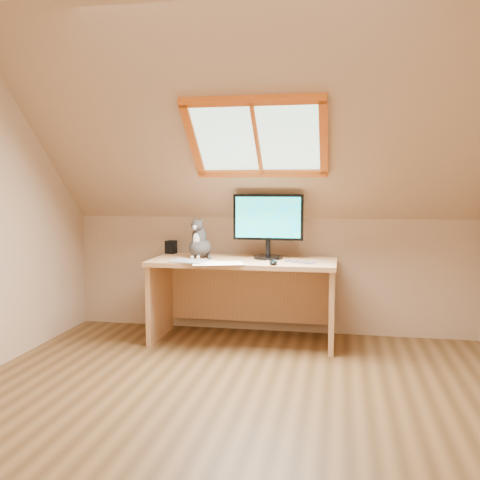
# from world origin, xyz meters

# --- Properties ---
(ground) EXTENTS (3.50, 3.50, 0.00)m
(ground) POSITION_xyz_m (0.00, 0.00, 0.00)
(ground) COLOR brown
(ground) RESTS_ON ground
(room_shell) EXTENTS (3.52, 3.52, 2.41)m
(room_shell) POSITION_xyz_m (0.00, -0.09, 1.43)
(room_shell) COLOR tan
(room_shell) RESTS_ON ground
(desk) EXTENTS (1.49, 0.65, 0.68)m
(desk) POSITION_xyz_m (-0.16, 1.45, 0.47)
(desk) COLOR tan
(desk) RESTS_ON ground
(monitor) EXTENTS (0.57, 0.24, 0.53)m
(monitor) POSITION_xyz_m (0.03, 1.46, 0.98)
(monitor) COLOR black
(monitor) RESTS_ON desk
(cat) EXTENTS (0.23, 0.26, 0.35)m
(cat) POSITION_xyz_m (-0.54, 1.43, 0.80)
(cat) COLOR #433E3B
(cat) RESTS_ON desk
(desk_speaker) EXTENTS (0.10, 0.10, 0.12)m
(desk_speaker) POSITION_xyz_m (-0.86, 1.63, 0.74)
(desk_speaker) COLOR black
(desk_speaker) RESTS_ON desk
(graphics_tablet) EXTENTS (0.32, 0.25, 0.01)m
(graphics_tablet) POSITION_xyz_m (-0.55, 1.15, 0.69)
(graphics_tablet) COLOR #B2B2B7
(graphics_tablet) RESTS_ON desk
(mouse) EXTENTS (0.07, 0.11, 0.03)m
(mouse) POSITION_xyz_m (0.11, 1.12, 0.70)
(mouse) COLOR black
(mouse) RESTS_ON desk
(papers) EXTENTS (0.35, 0.30, 0.01)m
(papers) POSITION_xyz_m (-0.28, 1.12, 0.68)
(papers) COLOR white
(papers) RESTS_ON desk
(cables) EXTENTS (0.51, 0.26, 0.01)m
(cables) POSITION_xyz_m (0.21, 1.26, 0.69)
(cables) COLOR silver
(cables) RESTS_ON desk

